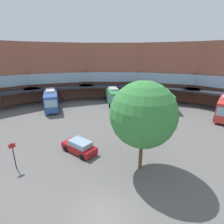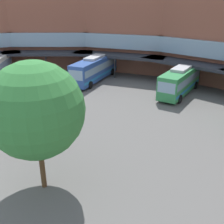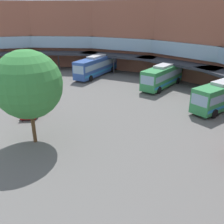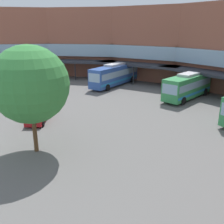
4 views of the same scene
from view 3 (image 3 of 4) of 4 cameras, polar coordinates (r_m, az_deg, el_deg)
The scene contains 7 objects.
station_building at distance 35.57m, azimuth 13.73°, elevation 13.01°, with size 85.07×41.86×13.78m.
bus_1 at distance 49.35m, azimuth -3.55°, elevation 10.54°, with size 8.35×11.91×3.92m.
bus_3 at distance 54.29m, azimuth -20.82°, elevation 10.24°, with size 9.83×7.80×3.92m.
bus_4 at distance 42.41m, azimuth 11.46°, elevation 8.07°, with size 6.04×10.48×3.75m.
bus_5 at distance 35.14m, azimuth 23.89°, elevation 3.61°, with size 3.54×10.36×3.74m.
parked_car at distance 32.31m, azimuth -18.02°, elevation 0.73°, with size 4.74×3.56×1.53m.
plaza_tree at distance 23.76m, azimuth -18.63°, elevation 5.91°, with size 6.25×6.25×8.92m.
Camera 3 is at (24.67, 1.07, 12.03)m, focal length 40.05 mm.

